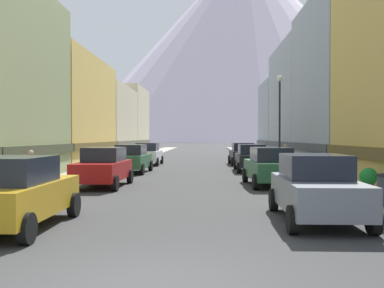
{
  "coord_description": "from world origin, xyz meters",
  "views": [
    {
      "loc": [
        0.85,
        -6.68,
        2.26
      ],
      "look_at": [
        -0.31,
        30.68,
        1.67
      ],
      "focal_mm": 42.12,
      "sensor_mm": 36.0,
      "label": 1
    }
  ],
  "objects_px": {
    "car_left_2": "(132,159)",
    "car_right_2": "(251,158)",
    "car_left_3": "(148,154)",
    "car_right_0": "(316,188)",
    "potted_plant_2": "(369,178)",
    "car_left_1": "(103,167)",
    "car_right_1": "(270,166)",
    "car_right_3": "(242,154)",
    "potted_plant_0": "(311,164)",
    "pedestrian_0": "(285,157)",
    "car_left_0": "(16,192)",
    "potted_plant_1": "(16,178)",
    "streetlamp_right": "(280,109)",
    "pedestrian_1": "(31,171)"
  },
  "relations": [
    {
      "from": "car_right_0",
      "to": "car_right_2",
      "type": "bearing_deg",
      "value": 90.0
    },
    {
      "from": "car_left_2",
      "to": "car_right_2",
      "type": "height_order",
      "value": "same"
    },
    {
      "from": "potted_plant_0",
      "to": "potted_plant_1",
      "type": "bearing_deg",
      "value": -150.02
    },
    {
      "from": "car_right_2",
      "to": "streetlamp_right",
      "type": "relative_size",
      "value": 0.75
    },
    {
      "from": "car_right_2",
      "to": "potted_plant_2",
      "type": "distance_m",
      "value": 12.65
    },
    {
      "from": "car_right_2",
      "to": "potted_plant_0",
      "type": "distance_m",
      "value": 4.38
    },
    {
      "from": "car_left_1",
      "to": "potted_plant_0",
      "type": "height_order",
      "value": "car_left_1"
    },
    {
      "from": "car_right_0",
      "to": "potted_plant_2",
      "type": "relative_size",
      "value": 4.7
    },
    {
      "from": "potted_plant_0",
      "to": "potted_plant_1",
      "type": "xyz_separation_m",
      "value": [
        -14.0,
        -8.08,
        -0.13
      ]
    },
    {
      "from": "potted_plant_2",
      "to": "pedestrian_1",
      "type": "height_order",
      "value": "pedestrian_1"
    },
    {
      "from": "potted_plant_2",
      "to": "car_left_1",
      "type": "bearing_deg",
      "value": 164.33
    },
    {
      "from": "car_left_0",
      "to": "car_left_2",
      "type": "bearing_deg",
      "value": 90.01
    },
    {
      "from": "car_left_3",
      "to": "pedestrian_1",
      "type": "xyz_separation_m",
      "value": [
        -2.45,
        -17.93,
        -0.03
      ]
    },
    {
      "from": "car_left_0",
      "to": "car_left_2",
      "type": "distance_m",
      "value": 17.23
    },
    {
      "from": "car_right_0",
      "to": "potted_plant_2",
      "type": "xyz_separation_m",
      "value": [
        3.2,
        5.05,
        -0.2
      ]
    },
    {
      "from": "car_left_3",
      "to": "streetlamp_right",
      "type": "relative_size",
      "value": 0.75
    },
    {
      "from": "car_left_2",
      "to": "car_right_2",
      "type": "distance_m",
      "value": 7.72
    },
    {
      "from": "car_left_3",
      "to": "potted_plant_1",
      "type": "bearing_deg",
      "value": -100.31
    },
    {
      "from": "car_left_3",
      "to": "potted_plant_0",
      "type": "bearing_deg",
      "value": -41.38
    },
    {
      "from": "car_left_3",
      "to": "car_right_0",
      "type": "bearing_deg",
      "value": -72.3
    },
    {
      "from": "car_right_3",
      "to": "pedestrian_0",
      "type": "bearing_deg",
      "value": -66.4
    },
    {
      "from": "car_left_2",
      "to": "potted_plant_0",
      "type": "height_order",
      "value": "car_left_2"
    },
    {
      "from": "car_left_0",
      "to": "pedestrian_1",
      "type": "distance_m",
      "value": 7.59
    },
    {
      "from": "car_right_1",
      "to": "car_right_2",
      "type": "xyz_separation_m",
      "value": [
        -0.0,
        8.65,
        0.0
      ]
    },
    {
      "from": "car_right_1",
      "to": "car_left_1",
      "type": "bearing_deg",
      "value": -175.79
    },
    {
      "from": "pedestrian_0",
      "to": "streetlamp_right",
      "type": "distance_m",
      "value": 4.54
    },
    {
      "from": "car_left_1",
      "to": "pedestrian_0",
      "type": "relative_size",
      "value": 2.76
    },
    {
      "from": "car_left_1",
      "to": "car_right_3",
      "type": "xyz_separation_m",
      "value": [
        7.6,
        16.24,
        0.0
      ]
    },
    {
      "from": "pedestrian_0",
      "to": "potted_plant_0",
      "type": "bearing_deg",
      "value": -80.34
    },
    {
      "from": "car_right_0",
      "to": "car_right_3",
      "type": "xyz_separation_m",
      "value": [
        0.0,
        24.32,
        0.0
      ]
    },
    {
      "from": "car_left_1",
      "to": "car_right_1",
      "type": "bearing_deg",
      "value": 4.21
    },
    {
      "from": "car_left_3",
      "to": "potted_plant_2",
      "type": "xyz_separation_m",
      "value": [
        10.8,
        -18.77,
        -0.2
      ]
    },
    {
      "from": "car_left_1",
      "to": "car_right_3",
      "type": "relative_size",
      "value": 1.0
    },
    {
      "from": "car_right_0",
      "to": "car_right_1",
      "type": "distance_m",
      "value": 8.64
    },
    {
      "from": "car_right_2",
      "to": "pedestrian_1",
      "type": "xyz_separation_m",
      "value": [
        -10.05,
        -11.39,
        -0.03
      ]
    },
    {
      "from": "pedestrian_0",
      "to": "car_left_2",
      "type": "bearing_deg",
      "value": -164.56
    },
    {
      "from": "pedestrian_1",
      "to": "streetlamp_right",
      "type": "relative_size",
      "value": 0.27
    },
    {
      "from": "streetlamp_right",
      "to": "pedestrian_1",
      "type": "bearing_deg",
      "value": -140.31
    },
    {
      "from": "potted_plant_1",
      "to": "pedestrian_0",
      "type": "bearing_deg",
      "value": 43.3
    },
    {
      "from": "potted_plant_1",
      "to": "car_left_0",
      "type": "bearing_deg",
      "value": -66.95
    },
    {
      "from": "potted_plant_1",
      "to": "car_right_0",
      "type": "bearing_deg",
      "value": -29.97
    },
    {
      "from": "potted_plant_1",
      "to": "car_left_2",
      "type": "bearing_deg",
      "value": 71.77
    },
    {
      "from": "car_left_1",
      "to": "car_left_2",
      "type": "xyz_separation_m",
      "value": [
        -0.0,
        7.86,
        0.0
      ]
    },
    {
      "from": "car_right_1",
      "to": "car_right_0",
      "type": "bearing_deg",
      "value": -90.01
    },
    {
      "from": "car_right_3",
      "to": "potted_plant_0",
      "type": "xyz_separation_m",
      "value": [
        3.2,
        -10.01,
        -0.21
      ]
    },
    {
      "from": "car_right_3",
      "to": "potted_plant_0",
      "type": "distance_m",
      "value": 10.51
    },
    {
      "from": "car_left_0",
      "to": "pedestrian_0",
      "type": "bearing_deg",
      "value": 63.32
    },
    {
      "from": "car_right_2",
      "to": "car_right_3",
      "type": "distance_m",
      "value": 7.03
    },
    {
      "from": "car_right_1",
      "to": "car_right_2",
      "type": "height_order",
      "value": "same"
    },
    {
      "from": "car_right_0",
      "to": "potted_plant_1",
      "type": "relative_size",
      "value": 5.37
    }
  ]
}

